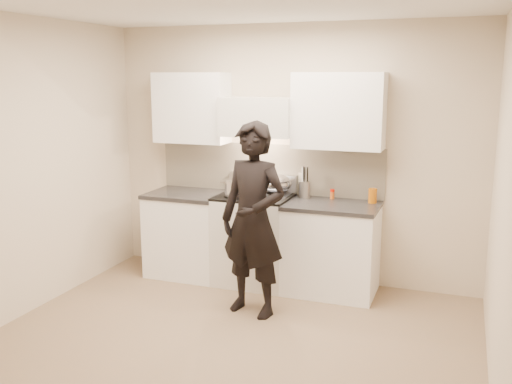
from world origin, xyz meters
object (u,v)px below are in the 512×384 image
counter_right (331,248)px  stove (254,239)px  wok (275,183)px  utensil_crock (305,188)px  person (253,220)px

counter_right → stove: bearing=-180.0°
stove → wok: wok is taller
wok → utensil_crock: bearing=7.4°
wok → counter_right: bearing=-12.5°
counter_right → wok: wok is taller
stove → wok: size_ratio=2.06×
counter_right → person: bearing=-126.1°
stove → utensil_crock: bearing=20.7°
stove → wok: 0.63m
stove → person: size_ratio=0.54×
stove → person: 0.91m
counter_right → wok: (-0.65, 0.14, 0.60)m
wok → person: (0.09, -0.91, -0.17)m
utensil_crock → person: bearing=-102.9°
person → counter_right: bearing=66.5°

